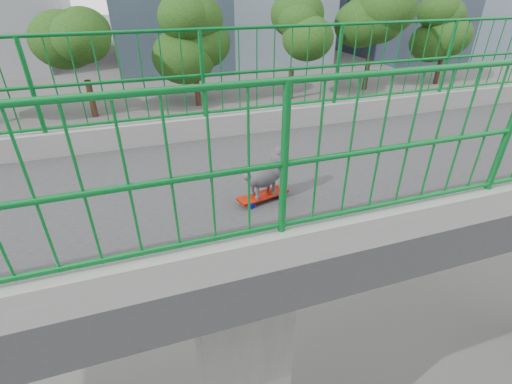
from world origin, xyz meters
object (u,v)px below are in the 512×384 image
object	(u,v)px
poodle	(266,173)
car_3	(379,125)
car_0	(403,218)
car_1	(401,175)
skateboard	(263,196)

from	to	relation	value
poodle	car_3	world-z (taller)	poodle
poodle	car_0	world-z (taller)	poodle
car_3	poodle	bearing A→B (deg)	139.24
car_0	car_1	world-z (taller)	car_0
poodle	car_1	world-z (taller)	poodle
poodle	car_3	bearing A→B (deg)	126.04
poodle	skateboard	bearing A→B (deg)	-90.00
car_3	car_0	bearing A→B (deg)	149.58
poodle	car_3	xyz separation A→B (m)	(-16.09, 13.87, -6.55)
car_1	car_3	bearing A→B (deg)	153.15
skateboard	car_0	xyz separation A→B (m)	(-6.50, 8.26, -6.26)
skateboard	car_3	xyz separation A→B (m)	(-16.10, 13.90, -6.30)
car_1	poodle	bearing A→B (deg)	-47.65
poodle	car_0	distance (m)	12.34
skateboard	car_3	bearing A→B (deg)	126.00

